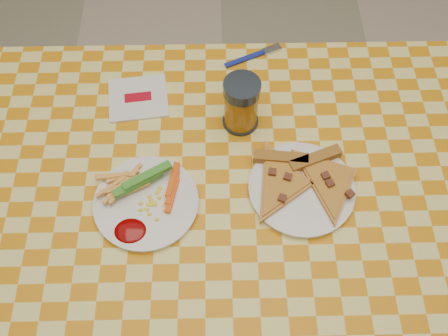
{
  "coord_description": "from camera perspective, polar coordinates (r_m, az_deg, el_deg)",
  "views": [
    {
      "loc": [
        -0.02,
        -0.47,
        1.69
      ],
      "look_at": [
        -0.01,
        0.06,
        0.78
      ],
      "focal_mm": 40.0,
      "sensor_mm": 36.0,
      "label": 1
    }
  ],
  "objects": [
    {
      "name": "napkin",
      "position": [
        1.2,
        -9.78,
        7.89
      ],
      "size": [
        0.15,
        0.14,
        0.01
      ],
      "rotation": [
        0.0,
        0.0,
        0.12
      ],
      "color": "silver",
      "rests_on": "table"
    },
    {
      "name": "pizza_slices",
      "position": [
        1.06,
        9.0,
        -1.23
      ],
      "size": [
        0.29,
        0.26,
        0.02
      ],
      "color": "gold",
      "rests_on": "plate_right"
    },
    {
      "name": "fork",
      "position": [
        1.27,
        3.44,
        12.71
      ],
      "size": [
        0.15,
        0.08,
        0.01
      ],
      "rotation": [
        0.0,
        0.0,
        0.43
      ],
      "color": "navy",
      "rests_on": "table"
    },
    {
      "name": "plate_right",
      "position": [
        1.06,
        8.84,
        -2.42
      ],
      "size": [
        0.25,
        0.25,
        0.01
      ],
      "primitive_type": "cylinder",
      "rotation": [
        0.0,
        0.0,
        0.12
      ],
      "color": "silver",
      "rests_on": "table"
    },
    {
      "name": "ground",
      "position": [
        1.75,
        0.42,
        -14.73
      ],
      "size": [
        8.0,
        8.0,
        0.0
      ],
      "primitive_type": "plane",
      "color": "beige",
      "rests_on": "ground"
    },
    {
      "name": "fries_veggies",
      "position": [
        1.04,
        -9.39,
        -2.78
      ],
      "size": [
        0.19,
        0.18,
        0.04
      ],
      "color": "#F2BB4D",
      "rests_on": "plate_left"
    },
    {
      "name": "table",
      "position": [
        1.11,
        0.64,
        -5.21
      ],
      "size": [
        1.28,
        0.88,
        0.76
      ],
      "color": "silver",
      "rests_on": "ground"
    },
    {
      "name": "drink_glass",
      "position": [
        1.1,
        1.98,
        7.3
      ],
      "size": [
        0.08,
        0.08,
        0.13
      ],
      "color": "black",
      "rests_on": "table"
    },
    {
      "name": "plate_left",
      "position": [
        1.05,
        -8.86,
        -4.0
      ],
      "size": [
        0.24,
        0.24,
        0.01
      ],
      "primitive_type": "cylinder",
      "rotation": [
        0.0,
        0.0,
        -0.15
      ],
      "color": "silver",
      "rests_on": "table"
    }
  ]
}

